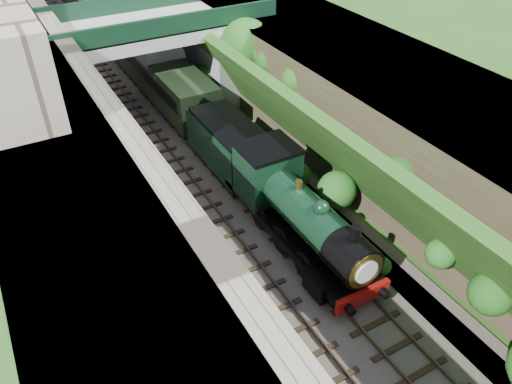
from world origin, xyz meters
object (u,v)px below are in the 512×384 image
object	(u,v)px
locomotive	(299,214)
tender	(229,147)
road_bridge	(159,51)
tree	(247,47)

from	to	relation	value
locomotive	tender	world-z (taller)	locomotive
road_bridge	tree	distance (m)	6.14
tree	road_bridge	bearing A→B (deg)	144.36
locomotive	road_bridge	bearing A→B (deg)	90.84
road_bridge	tree	xyz separation A→B (m)	(4.97, -3.56, 0.57)
tender	locomotive	bearing A→B (deg)	-90.00
road_bridge	locomotive	bearing A→B (deg)	-89.16
road_bridge	tender	bearing A→B (deg)	-88.54
road_bridge	locomotive	xyz separation A→B (m)	(0.26, -17.41, -2.18)
locomotive	tender	bearing A→B (deg)	90.00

